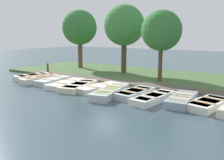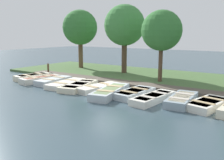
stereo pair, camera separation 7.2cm
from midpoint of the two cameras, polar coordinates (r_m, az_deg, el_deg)
The scene contains 18 objects.
ground_plane at distance 16.01m, azimuth -0.62°, elevation -1.96°, with size 80.00×80.00×0.00m, color #384C56.
shore_bank at distance 20.23m, azimuth 7.46°, elevation 0.87°, with size 8.00×24.00×0.19m.
dock_walkway at distance 17.23m, azimuth 2.25°, elevation -0.66°, with size 1.23×16.95×0.24m.
rowboat_0 at distance 20.04m, azimuth -17.57°, elevation 0.71°, with size 2.81×1.34×0.42m.
rowboat_1 at distance 18.76m, azimuth -15.91°, elevation 0.16°, with size 3.04×1.42×0.43m.
rowboat_2 at distance 18.05m, azimuth -13.10°, elevation -0.16°, with size 2.85×1.26×0.40m.
rowboat_3 at distance 17.00m, azimuth -10.33°, elevation -0.81°, with size 3.29×1.45×0.34m.
rowboat_4 at distance 16.09m, azimuth -7.45°, elevation -1.34°, with size 3.40×1.86×0.36m.
rowboat_5 at distance 15.49m, azimuth -2.87°, elevation -1.74°, with size 3.22×1.59×0.35m.
rowboat_6 at distance 14.23m, azimuth -0.24°, elevation -2.67°, with size 3.72×1.75×0.43m.
rowboat_7 at distance 14.06m, azimuth 5.24°, elevation -2.99°, with size 2.92×1.42×0.38m.
rowboat_8 at distance 13.16m, azimuth 9.60°, elevation -4.05°, with size 3.19×1.33×0.37m.
rowboat_9 at distance 13.07m, azimuth 15.79°, elevation -4.33°, with size 2.93×1.25×0.41m.
rowboat_10 at distance 12.76m, azimuth 21.24°, elevation -5.11°, with size 2.88×1.75×0.37m.
mooring_post_near at distance 21.95m, azimuth -14.28°, elevation 2.46°, with size 0.15×0.15×0.99m.
park_tree_far_left at distance 24.51m, azimuth -7.22°, elevation 11.76°, with size 3.31×3.31×5.71m.
park_tree_left at distance 21.13m, azimuth 2.97°, elevation 12.30°, with size 3.38×3.38×5.85m.
park_tree_center at distance 17.43m, azimuth 11.39°, elevation 10.97°, with size 2.75×2.75×5.05m.
Camera 2 is at (12.83, 8.92, 3.47)m, focal length 40.00 mm.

